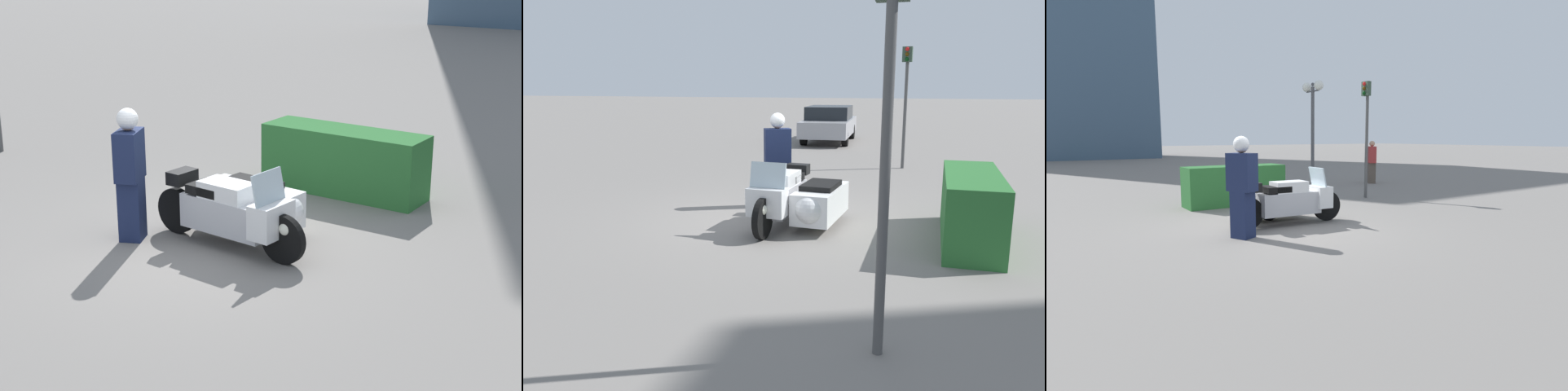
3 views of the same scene
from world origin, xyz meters
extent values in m
plane|color=slate|center=(0.00, 0.00, 0.00)|extent=(160.00, 160.00, 0.00)
cylinder|color=black|center=(1.24, 0.05, 0.32)|extent=(0.64, 0.14, 0.64)
cylinder|color=black|center=(-0.56, 0.16, 0.32)|extent=(0.64, 0.14, 0.64)
cylinder|color=black|center=(0.20, 0.74, 0.25)|extent=(0.50, 0.13, 0.50)
cube|color=#B7B7BC|center=(0.34, 0.10, 0.45)|extent=(1.30, 0.52, 0.45)
cube|color=white|center=(0.34, 0.10, 0.77)|extent=(0.72, 0.46, 0.24)
cube|color=black|center=(0.05, 0.12, 0.75)|extent=(0.53, 0.45, 0.12)
cube|color=white|center=(1.05, 0.06, 0.54)|extent=(0.36, 0.61, 0.44)
cube|color=silver|center=(1.01, 0.06, 0.95)|extent=(0.15, 0.58, 0.40)
sphere|color=white|center=(1.28, 0.04, 0.47)|extent=(0.18, 0.18, 0.18)
cube|color=white|center=(0.26, 0.73, 0.40)|extent=(1.47, 0.70, 0.50)
sphere|color=white|center=(0.87, 0.70, 0.42)|extent=(0.47, 0.47, 0.48)
cube|color=black|center=(0.26, 0.73, 0.69)|extent=(0.82, 0.57, 0.09)
cube|color=black|center=(-0.45, 0.15, 0.82)|extent=(0.26, 0.41, 0.18)
cube|color=#192347|center=(-0.90, -0.37, 0.42)|extent=(0.42, 0.44, 0.84)
cube|color=#192347|center=(-0.90, -0.37, 1.17)|extent=(0.48, 0.57, 0.66)
sphere|color=tan|center=(-0.90, -0.37, 1.62)|extent=(0.23, 0.23, 0.23)
sphere|color=white|center=(-0.90, -0.37, 1.66)|extent=(0.28, 0.28, 0.28)
cube|color=#28662D|center=(0.44, 3.07, 0.52)|extent=(2.63, 0.80, 1.03)
cylinder|color=#4C4C4C|center=(4.16, 2.11, 1.47)|extent=(0.09, 0.09, 2.95)
cylinder|color=#4C4C4C|center=(-6.24, 1.67, 1.45)|extent=(0.09, 0.09, 2.91)
cube|color=#334738|center=(-6.18, 1.66, 3.11)|extent=(0.16, 0.27, 0.40)
sphere|color=red|center=(-6.11, 1.66, 3.24)|extent=(0.11, 0.11, 0.11)
sphere|color=#462D06|center=(-6.11, 1.66, 3.11)|extent=(0.11, 0.11, 0.11)
sphere|color=#07350F|center=(-6.11, 1.66, 2.98)|extent=(0.11, 0.11, 0.11)
cube|color=#9E9EA3|center=(-12.29, -1.67, 0.62)|extent=(4.65, 2.12, 0.62)
cube|color=black|center=(-12.29, -1.67, 1.19)|extent=(2.47, 1.83, 0.52)
cylinder|color=black|center=(-13.64, -2.56, 0.31)|extent=(0.63, 0.26, 0.62)
cylinder|color=black|center=(-13.75, -0.96, 0.31)|extent=(0.63, 0.26, 0.62)
cylinder|color=black|center=(-10.84, -2.38, 0.31)|extent=(0.63, 0.26, 0.62)
cylinder|color=black|center=(-10.94, -0.77, 0.31)|extent=(0.63, 0.26, 0.62)
camera|label=1|loc=(6.24, -7.75, 3.86)|focal=55.00mm
camera|label=2|loc=(8.31, 2.47, 2.32)|focal=35.00mm
camera|label=3|loc=(-3.83, -6.90, 1.77)|focal=28.00mm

